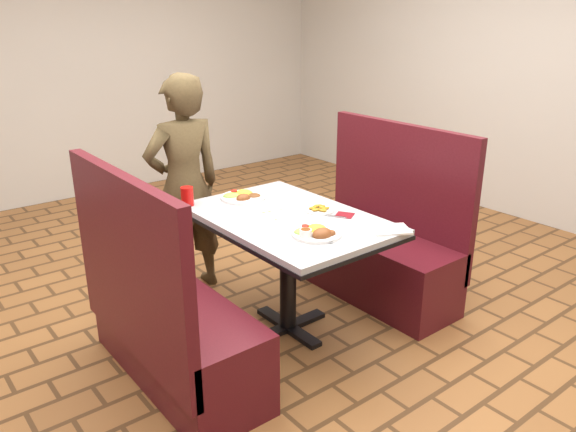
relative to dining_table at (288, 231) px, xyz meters
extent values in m
plane|color=#935C30|center=(0.00, 0.00, -0.65)|extent=(7.00, 7.00, 0.00)
cube|color=beige|center=(0.00, 3.50, 0.75)|extent=(6.00, 0.04, 2.80)
cube|color=beige|center=(3.00, 0.00, 0.75)|extent=(0.04, 7.00, 2.80)
cube|color=#AEB0B3|center=(0.00, 0.00, 0.08)|extent=(0.80, 1.20, 0.03)
cube|color=black|center=(0.00, 0.00, 0.05)|extent=(0.81, 1.21, 0.02)
cylinder|color=black|center=(0.00, 0.00, -0.30)|extent=(0.10, 0.10, 0.69)
cube|color=black|center=(0.00, 0.00, -0.64)|extent=(0.55, 0.08, 0.03)
cube|color=black|center=(0.00, 0.00, -0.64)|extent=(0.08, 0.55, 0.03)
cube|color=#52121A|center=(-0.75, 0.00, -0.43)|extent=(0.45, 1.20, 0.45)
cube|color=#52121A|center=(-0.97, 0.00, 0.05)|extent=(0.06, 1.20, 0.95)
cube|color=#52121A|center=(0.75, 0.00, -0.43)|extent=(0.45, 1.20, 0.45)
cube|color=#52121A|center=(0.97, 0.00, 0.05)|extent=(0.06, 1.20, 0.95)
imported|color=brown|center=(-0.19, 0.89, 0.10)|extent=(0.56, 0.38, 1.50)
cylinder|color=white|center=(-0.06, -0.32, 0.10)|extent=(0.27, 0.27, 0.02)
ellipsoid|color=yellow|center=(-0.03, -0.29, 0.14)|extent=(0.11, 0.11, 0.05)
ellipsoid|color=#89BC4B|center=(-0.11, -0.27, 0.13)|extent=(0.11, 0.09, 0.03)
cylinder|color=red|center=(-0.08, -0.25, 0.13)|extent=(0.04, 0.04, 0.01)
ellipsoid|color=brown|center=(-0.07, -0.38, 0.15)|extent=(0.12, 0.09, 0.07)
ellipsoid|color=brown|center=(-0.03, -0.39, 0.13)|extent=(0.07, 0.05, 0.04)
cylinder|color=white|center=(-0.15, -0.33, 0.13)|extent=(0.06, 0.06, 0.04)
cylinder|color=brown|center=(-0.15, -0.33, 0.15)|extent=(0.05, 0.05, 0.00)
cylinder|color=white|center=(-0.02, 0.43, 0.10)|extent=(0.28, 0.28, 0.02)
ellipsoid|color=yellow|center=(0.01, 0.46, 0.14)|extent=(0.11, 0.11, 0.05)
ellipsoid|color=#89BC4B|center=(-0.07, 0.48, 0.13)|extent=(0.11, 0.09, 0.04)
cylinder|color=red|center=(-0.04, 0.50, 0.13)|extent=(0.04, 0.04, 0.01)
ellipsoid|color=brown|center=(0.04, 0.39, 0.13)|extent=(0.08, 0.08, 0.03)
ellipsoid|color=brown|center=(-0.05, 0.38, 0.14)|extent=(0.10, 0.07, 0.06)
cylinder|color=white|center=(0.20, -0.05, 0.10)|extent=(0.17, 0.17, 0.01)
cube|color=maroon|center=(0.26, -0.19, 0.10)|extent=(0.14, 0.14, 0.00)
cube|color=silver|center=(0.20, -0.19, 0.10)|extent=(0.07, 0.11, 0.00)
cylinder|color=red|center=(-0.36, 0.53, 0.15)|extent=(0.08, 0.08, 0.11)
cube|color=white|center=(0.29, -0.52, 0.10)|extent=(0.25, 0.23, 0.01)
cube|color=#BCBCC0|center=(-0.09, -0.38, 0.11)|extent=(0.02, 0.16, 0.00)
cube|color=silver|center=(-0.06, -0.39, 0.11)|extent=(0.06, 0.16, 0.00)
camera|label=1|loc=(-1.89, -2.38, 1.20)|focal=35.00mm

